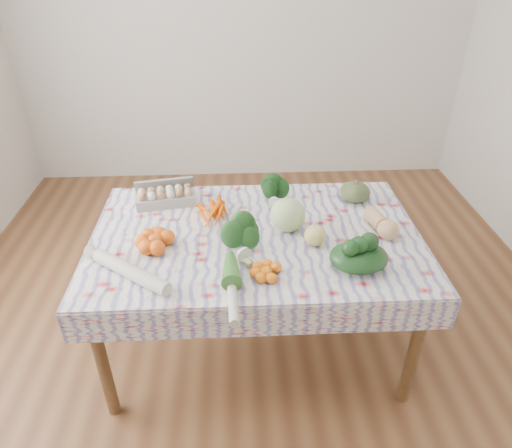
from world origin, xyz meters
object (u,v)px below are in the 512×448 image
object	(u,v)px
kabocha_squash	(355,192)
butternut_squash	(382,222)
egg_carton	(166,198)
grapefruit	(315,235)
dining_table	(256,247)
cabbage	(288,215)

from	to	relation	value
kabocha_squash	butternut_squash	bearing A→B (deg)	-79.23
egg_carton	butternut_squash	world-z (taller)	butternut_squash
kabocha_squash	grapefruit	xyz separation A→B (m)	(-0.30, -0.42, -0.00)
butternut_squash	grapefruit	size ratio (longest dim) A/B	2.25
dining_table	cabbage	xyz separation A→B (m)	(0.16, 0.03, 0.17)
dining_table	cabbage	size ratio (longest dim) A/B	9.09
kabocha_squash	egg_carton	bearing A→B (deg)	179.69
dining_table	grapefruit	xyz separation A→B (m)	(0.28, -0.11, 0.14)
egg_carton	kabocha_squash	distance (m)	1.06
dining_table	butternut_squash	bearing A→B (deg)	-0.68
dining_table	cabbage	bearing A→B (deg)	10.63
grapefruit	kabocha_squash	bearing A→B (deg)	55.04
egg_carton	butternut_squash	size ratio (longest dim) A/B	1.41
dining_table	grapefruit	world-z (taller)	grapefruit
egg_carton	cabbage	size ratio (longest dim) A/B	1.86
butternut_squash	cabbage	bearing A→B (deg)	161.41
dining_table	butternut_squash	size ratio (longest dim) A/B	6.90
egg_carton	kabocha_squash	xyz separation A→B (m)	(1.06, -0.01, 0.01)
dining_table	grapefruit	distance (m)	0.33
dining_table	kabocha_squash	xyz separation A→B (m)	(0.57, 0.31, 0.14)
kabocha_squash	butternut_squash	size ratio (longest dim) A/B	0.73
cabbage	butternut_squash	xyz separation A→B (m)	(0.47, -0.04, -0.03)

